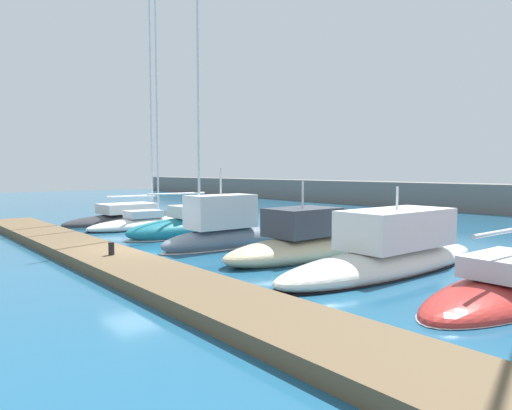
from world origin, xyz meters
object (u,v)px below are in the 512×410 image
object	(u,v)px
sailboat_teal_third	(195,226)
motorboat_slate_fourth	(224,231)
sailboat_charcoal_nearest	(138,218)
dock_bollard	(111,249)
mooring_buoy_orange	(372,227)
sailboat_white_second	(149,224)
motorboat_ivory_sixth	(390,253)
motorboat_sand_fifth	(306,243)

from	to	relation	value
sailboat_teal_third	motorboat_slate_fourth	size ratio (longest dim) A/B	2.36
sailboat_charcoal_nearest	dock_bollard	size ratio (longest dim) A/B	46.79
motorboat_slate_fourth	mooring_buoy_orange	bearing A→B (deg)	2.27
sailboat_charcoal_nearest	sailboat_white_second	size ratio (longest dim) A/B	1.57
sailboat_charcoal_nearest	motorboat_ivory_sixth	world-z (taller)	sailboat_charcoal_nearest
sailboat_charcoal_nearest	mooring_buoy_orange	distance (m)	14.46
sailboat_white_second	sailboat_charcoal_nearest	bearing A→B (deg)	74.90
mooring_buoy_orange	motorboat_slate_fourth	bearing A→B (deg)	-87.86
sailboat_teal_third	motorboat_ivory_sixth	world-z (taller)	sailboat_teal_third
sailboat_charcoal_nearest	motorboat_ivory_sixth	distance (m)	18.66
motorboat_ivory_sixth	sailboat_white_second	bearing A→B (deg)	94.38
motorboat_ivory_sixth	motorboat_slate_fourth	bearing A→B (deg)	102.72
motorboat_sand_fifth	motorboat_ivory_sixth	size ratio (longest dim) A/B	0.78
mooring_buoy_orange	motorboat_ivory_sixth	bearing A→B (deg)	-50.45
mooring_buoy_orange	dock_bollard	distance (m)	16.07
sailboat_charcoal_nearest	mooring_buoy_orange	bearing A→B (deg)	-52.53
sailboat_charcoal_nearest	motorboat_slate_fourth	xyz separation A→B (m)	(11.46, -1.46, 0.44)
motorboat_slate_fourth	motorboat_sand_fifth	distance (m)	3.97
dock_bollard	motorboat_ivory_sixth	bearing A→B (deg)	46.55
sailboat_charcoal_nearest	motorboat_slate_fourth	bearing A→B (deg)	-99.85
motorboat_slate_fourth	motorboat_sand_fifth	size ratio (longest dim) A/B	0.80
sailboat_white_second	motorboat_sand_fifth	distance (m)	11.97
sailboat_white_second	dock_bollard	distance (m)	10.58
sailboat_white_second	mooring_buoy_orange	distance (m)	12.83
sailboat_white_second	dock_bollard	size ratio (longest dim) A/B	29.76
sailboat_charcoal_nearest	motorboat_slate_fourth	distance (m)	11.56
motorboat_ivory_sixth	mooring_buoy_orange	bearing A→B (deg)	40.03
motorboat_sand_fifth	dock_bollard	bearing A→B (deg)	153.00
sailboat_teal_third	motorboat_slate_fourth	bearing A→B (deg)	-103.89
mooring_buoy_orange	dock_bollard	xyz separation A→B (m)	(1.14, -16.02, 0.58)
motorboat_slate_fourth	sailboat_white_second	bearing A→B (deg)	86.48
sailboat_white_second	motorboat_slate_fourth	size ratio (longest dim) A/B	2.14
sailboat_charcoal_nearest	mooring_buoy_orange	world-z (taller)	sailboat_charcoal_nearest
motorboat_ivory_sixth	sailboat_charcoal_nearest	bearing A→B (deg)	90.80
sailboat_white_second	motorboat_sand_fifth	bearing A→B (deg)	-86.93
sailboat_white_second	dock_bollard	bearing A→B (deg)	-122.47
sailboat_charcoal_nearest	sailboat_white_second	bearing A→B (deg)	-108.32
sailboat_white_second	motorboat_slate_fourth	distance (m)	8.15
sailboat_charcoal_nearest	dock_bollard	bearing A→B (deg)	-121.43
motorboat_ivory_sixth	dock_bollard	xyz separation A→B (m)	(-6.46, -6.82, 0.04)
motorboat_slate_fourth	mooring_buoy_orange	distance (m)	10.80
sailboat_white_second	mooring_buoy_orange	xyz separation A→B (m)	(7.72, 10.25, -0.24)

